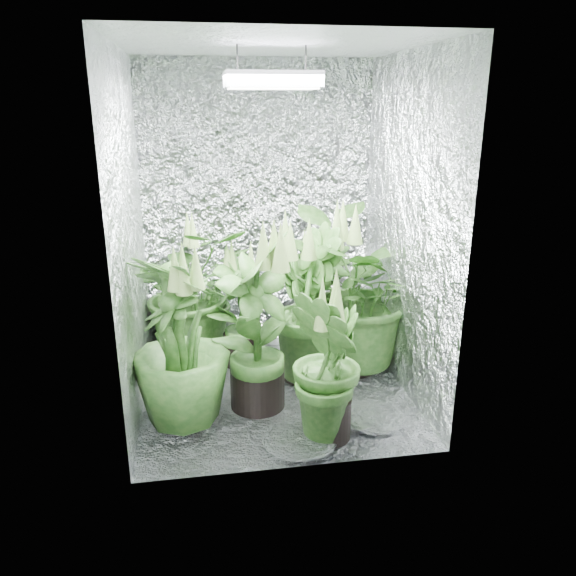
% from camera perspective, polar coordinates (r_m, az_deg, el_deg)
% --- Properties ---
extents(ground, '(1.60, 1.60, 0.00)m').
position_cam_1_polar(ground, '(3.59, -1.37, -10.23)').
color(ground, silver).
rests_on(ground, ground).
extents(walls, '(1.62, 1.62, 2.00)m').
position_cam_1_polar(walls, '(3.23, -1.50, 5.54)').
color(walls, silver).
rests_on(walls, ground).
extents(ceiling, '(1.60, 1.60, 0.01)m').
position_cam_1_polar(ceiling, '(3.16, -1.66, 23.51)').
color(ceiling, silver).
rests_on(ceiling, walls).
extents(grow_lamp, '(0.50, 0.30, 0.22)m').
position_cam_1_polar(grow_lamp, '(3.15, -1.63, 20.35)').
color(grow_lamp, gray).
rests_on(grow_lamp, ceiling).
extents(plant_a, '(0.96, 0.96, 1.00)m').
position_cam_1_polar(plant_a, '(3.96, -9.80, -0.14)').
color(plant_a, black).
rests_on(plant_a, ground).
extents(plant_b, '(0.58, 0.58, 0.86)m').
position_cam_1_polar(plant_b, '(3.78, -4.82, -2.28)').
color(plant_b, black).
rests_on(plant_b, ground).
extents(plant_c, '(0.64, 0.64, 1.07)m').
position_cam_1_polar(plant_c, '(3.54, 1.91, -1.99)').
color(plant_c, black).
rests_on(plant_c, ground).
extents(plant_d, '(0.76, 0.76, 1.05)m').
position_cam_1_polar(plant_d, '(3.09, -10.97, -5.48)').
color(plant_d, black).
rests_on(plant_d, ground).
extents(plant_e, '(1.07, 1.07, 1.14)m').
position_cam_1_polar(plant_e, '(3.66, 6.82, -0.52)').
color(plant_e, black).
rests_on(plant_e, ground).
extents(plant_f, '(0.69, 0.69, 1.14)m').
position_cam_1_polar(plant_f, '(3.19, -3.24, -3.73)').
color(plant_f, black).
rests_on(plant_f, ground).
extents(plant_g, '(0.47, 0.47, 0.91)m').
position_cam_1_polar(plant_g, '(2.94, 4.13, -7.94)').
color(plant_g, black).
rests_on(plant_g, ground).
extents(plant_h, '(0.56, 0.56, 0.91)m').
position_cam_1_polar(plant_h, '(3.80, 2.79, -1.63)').
color(plant_h, black).
rests_on(plant_h, ground).
extents(circulation_fan, '(0.14, 0.27, 0.31)m').
position_cam_1_polar(circulation_fan, '(4.12, 6.22, -4.35)').
color(circulation_fan, black).
rests_on(circulation_fan, ground).
extents(plant_label, '(0.05, 0.03, 0.07)m').
position_cam_1_polar(plant_label, '(2.98, 5.24, -10.07)').
color(plant_label, white).
rests_on(plant_label, plant_g).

